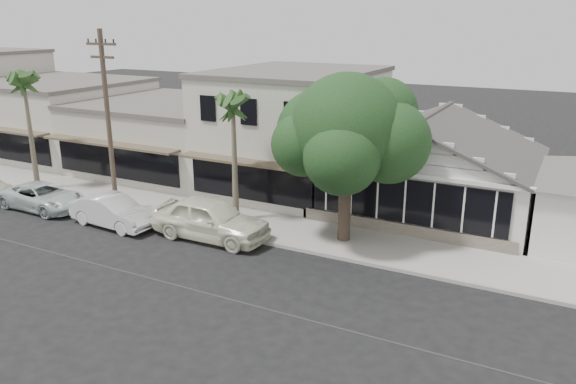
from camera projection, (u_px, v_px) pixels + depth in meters
The scene contains 13 objects.
ground at pixel (200, 292), 20.26m from camera, with size 140.00×140.00×0.00m, color black.
sidewalk_north at pixel (152, 205), 29.49m from camera, with size 90.00×3.50×0.15m, color #9E9991.
corner_shop at pixel (429, 162), 27.83m from camera, with size 10.40×8.60×5.10m.
row_building_near at pixel (295, 132), 32.05m from camera, with size 8.00×10.00×6.50m, color beige.
row_building_midnear at pixel (172, 137), 36.38m from camera, with size 10.00×10.00×4.20m, color beige.
row_building_midfar at pixel (57, 118), 40.91m from camera, with size 11.00×10.00×5.00m, color beige.
utility_pole at pixel (108, 119), 27.23m from camera, with size 1.80×0.24×9.00m.
car_0 at pixel (210, 219), 24.89m from camera, with size 2.20×5.48×1.87m, color white.
car_1 at pixel (113, 211), 26.45m from camera, with size 1.56×4.47×1.47m, color silver.
car_2 at pixel (43, 197), 28.84m from camera, with size 2.23×4.84×1.35m, color silver.
shade_tree at pixel (348, 132), 23.49m from camera, with size 6.67×6.03×7.40m.
palm_east at pixel (233, 106), 25.54m from camera, with size 2.50×2.50×6.62m.
palm_mid at pixel (24, 83), 30.35m from camera, with size 2.69×2.69×7.11m.
Camera 1 is at (11.30, -14.73, 9.43)m, focal length 35.00 mm.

